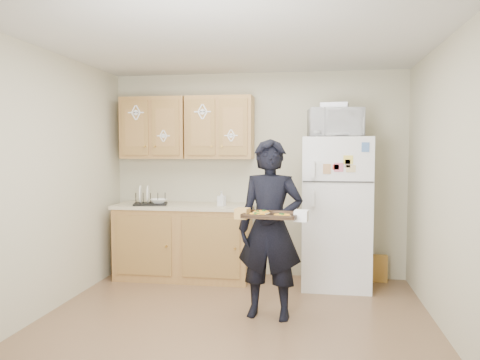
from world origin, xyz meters
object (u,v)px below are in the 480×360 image
(person, at_px, (270,229))
(baking_tray, at_px, (271,216))
(refrigerator, at_px, (336,212))
(microwave, at_px, (335,123))
(dish_rack, at_px, (151,198))

(person, distance_m, baking_tray, 0.34)
(refrigerator, bearing_deg, microwave, -115.63)
(refrigerator, height_order, microwave, microwave)
(person, relative_size, dish_rack, 4.29)
(refrigerator, relative_size, dish_rack, 4.39)
(refrigerator, bearing_deg, baking_tray, -113.24)
(person, distance_m, dish_rack, 1.89)
(baking_tray, bearing_deg, person, 104.04)
(refrigerator, height_order, person, refrigerator)
(person, relative_size, baking_tray, 3.63)
(microwave, xyz_separation_m, dish_rack, (-2.16, 0.01, -0.88))
(refrigerator, bearing_deg, person, -119.97)
(baking_tray, bearing_deg, microwave, 73.87)
(dish_rack, bearing_deg, refrigerator, 0.99)
(dish_rack, bearing_deg, person, -35.00)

